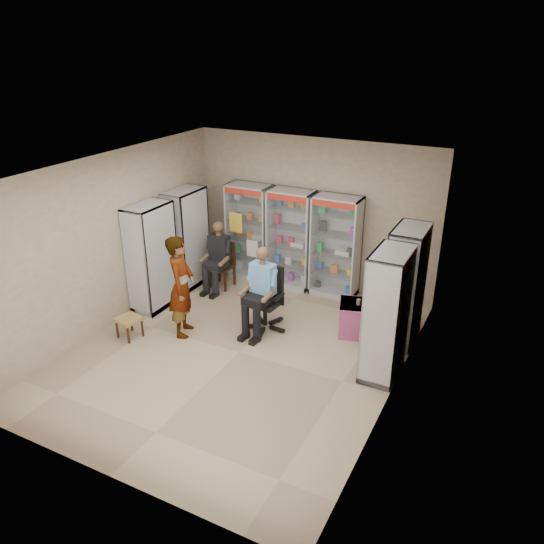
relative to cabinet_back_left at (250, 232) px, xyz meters
The scene contains 18 objects.
floor 3.18m from the cabinet_back_left, 64.54° to the right, with size 6.00×6.00×0.00m, color tan.
room_shell 3.18m from the cabinet_back_left, 64.54° to the right, with size 5.02×6.02×3.01m.
cabinet_back_left is the anchor object (origin of this frame).
cabinet_back_mid 0.95m from the cabinet_back_left, ahead, with size 0.90×0.50×2.00m, color #B0B2B7.
cabinet_back_right 1.90m from the cabinet_back_left, ahead, with size 0.90×0.50×2.00m, color #B2B4BA.
cabinet_right_far 3.71m from the cabinet_back_left, 17.75° to the right, with size 0.50×0.90×2.00m, color silver.
cabinet_right_near 4.18m from the cabinet_back_left, 32.28° to the right, with size 0.50×0.90×2.00m, color #A4A6AB.
cabinet_left_far 1.32m from the cabinet_back_left, 135.00° to the right, with size 0.50×0.90×2.00m, color silver.
cabinet_left_near 2.23m from the cabinet_back_left, 114.61° to the right, with size 0.50×0.90×2.00m, color #ADAFB4.
wooden_chair 0.94m from the cabinet_back_left, 108.90° to the right, with size 0.42×0.42×0.94m, color black.
seated_customer 0.88m from the cabinet_back_left, 107.77° to the right, with size 0.44×0.60×1.34m, color black, non-canonical shape.
office_chair 2.30m from the cabinet_back_left, 54.31° to the right, with size 0.62×0.62×1.15m, color black.
seated_shopkeeper 2.31m from the cabinet_back_left, 55.03° to the right, with size 0.48×0.67×1.46m, color #6483C6, non-canonical shape.
pink_trunk 3.16m from the cabinet_back_left, 24.47° to the right, with size 0.59×0.57×0.57m, color #B14797.
tea_glass 3.14m from the cabinet_back_left, 24.95° to the right, with size 0.07×0.07×0.10m, color #541507.
woven_stool_a 3.70m from the cabinet_back_left, 27.67° to the right, with size 0.38×0.38×0.38m, color #B2824B.
woven_stool_b 3.31m from the cabinet_back_left, 100.78° to the right, with size 0.37×0.37×0.37m, color #9D7142.
standing_man 2.62m from the cabinet_back_left, 86.87° to the right, with size 0.65×0.43×1.78m, color gray.
Camera 1 is at (3.82, -6.32, 4.73)m, focal length 35.00 mm.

